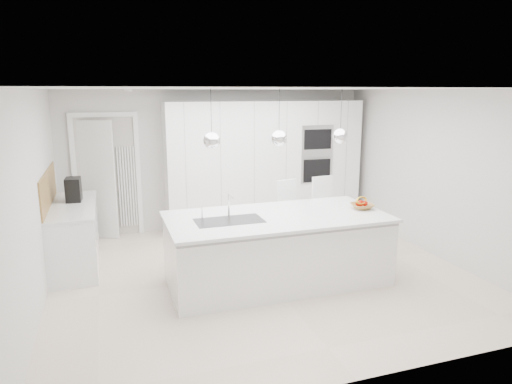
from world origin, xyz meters
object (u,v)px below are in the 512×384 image
object	(u,v)px
fruit_bowl	(362,206)
espresso_machine	(73,189)
island_base	(278,251)
bar_stool_right	(326,214)
bar_stool_left	(289,218)

from	to	relation	value
fruit_bowl	espresso_machine	bearing A→B (deg)	155.16
island_base	espresso_machine	bearing A→B (deg)	145.76
fruit_bowl	bar_stool_right	bearing A→B (deg)	92.28
island_base	fruit_bowl	bearing A→B (deg)	-0.63
espresso_machine	bar_stool_left	distance (m)	3.22
island_base	bar_stool_right	world-z (taller)	bar_stool_right
espresso_machine	bar_stool_left	world-z (taller)	espresso_machine
bar_stool_left	bar_stool_right	world-z (taller)	bar_stool_right
bar_stool_right	fruit_bowl	bearing A→B (deg)	-93.57
fruit_bowl	island_base	bearing A→B (deg)	179.37
fruit_bowl	bar_stool_left	world-z (taller)	bar_stool_left
island_base	bar_stool_left	size ratio (longest dim) A/B	2.47
island_base	bar_stool_left	xyz separation A→B (m)	(0.55, 0.94, 0.14)
island_base	bar_stool_right	size ratio (longest dim) A/B	2.44
island_base	bar_stool_right	bearing A→B (deg)	39.38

